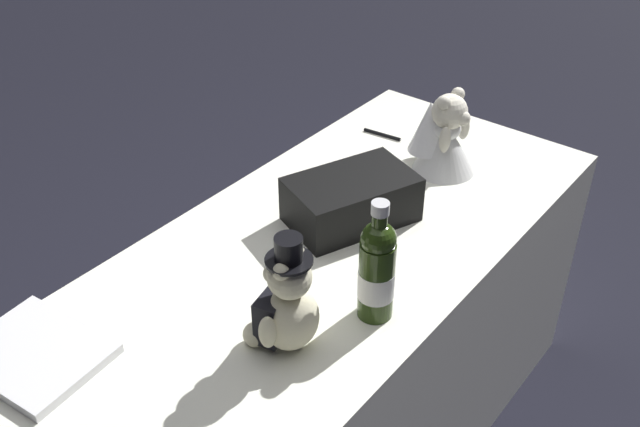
{
  "coord_description": "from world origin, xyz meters",
  "views": [
    {
      "loc": [
        1.12,
        0.88,
        1.84
      ],
      "look_at": [
        0.0,
        0.0,
        0.86
      ],
      "focal_mm": 41.58,
      "sensor_mm": 36.0,
      "label": 1
    }
  ],
  "objects": [
    {
      "name": "gift_case_black",
      "position": [
        -0.14,
        -0.01,
        0.82
      ],
      "size": [
        0.36,
        0.29,
        0.12
      ],
      "color": "black",
      "rests_on": "reception_table"
    },
    {
      "name": "guestbook",
      "position": [
        0.64,
        -0.22,
        0.77
      ],
      "size": [
        0.24,
        0.29,
        0.02
      ],
      "primitive_type": "cube",
      "rotation": [
        0.0,
        0.0,
        0.09
      ],
      "color": "white",
      "rests_on": "reception_table"
    },
    {
      "name": "teddy_bear_groom",
      "position": [
        0.29,
        0.14,
        0.85
      ],
      "size": [
        0.16,
        0.15,
        0.27
      ],
      "color": "beige",
      "rests_on": "reception_table"
    },
    {
      "name": "signing_pen",
      "position": [
        -0.56,
        -0.19,
        0.76
      ],
      "size": [
        0.02,
        0.13,
        0.01
      ],
      "color": "black",
      "rests_on": "reception_table"
    },
    {
      "name": "reception_table",
      "position": [
        0.0,
        0.0,
        0.38
      ],
      "size": [
        1.68,
        0.73,
        0.76
      ],
      "primitive_type": "cube",
      "color": "white",
      "rests_on": "ground_plane"
    },
    {
      "name": "teddy_bear_bride",
      "position": [
        -0.51,
        0.03,
        0.86
      ],
      "size": [
        0.18,
        0.22,
        0.24
      ],
      "color": "white",
      "rests_on": "reception_table"
    },
    {
      "name": "champagne_bottle",
      "position": [
        0.11,
        0.24,
        0.88
      ],
      "size": [
        0.08,
        0.08,
        0.29
      ],
      "color": "#233610",
      "rests_on": "reception_table"
    }
  ]
}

